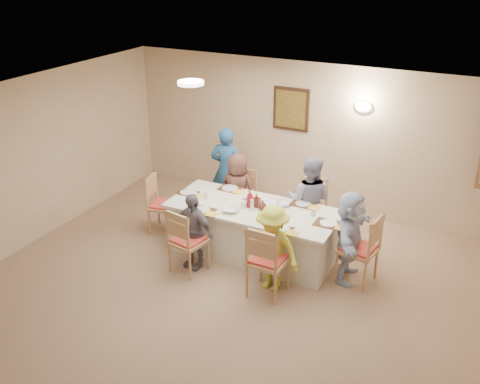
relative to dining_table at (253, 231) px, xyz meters
The scene contains 44 objects.
ground 1.63m from the dining_table, 87.09° to the right, with size 7.00×7.00×0.00m, color #9D7F64.
room_walls 1.95m from the dining_table, 87.09° to the right, with size 7.00×7.00×7.00m.
wall_picture 2.31m from the dining_table, 96.65° to the left, with size 0.62×0.05×0.72m.
wall_sconce 2.59m from the dining_table, 62.21° to the left, with size 0.26×0.09×0.18m, color white.
ceiling_light 2.28m from the dining_table, behind, with size 0.36×0.36×0.05m, color white.
dining_table is the anchor object (origin of this frame).
chair_back_left 1.00m from the dining_table, 126.87° to the left, with size 0.43×0.43×0.90m, color tan, non-canonical shape.
chair_back_right 1.00m from the dining_table, 53.13° to the left, with size 0.46×0.46×0.96m, color tan, non-canonical shape.
chair_front_left 1.01m from the dining_table, 126.87° to the right, with size 0.47×0.47×0.97m, color tan, non-canonical shape.
chair_front_right 1.01m from the dining_table, 53.13° to the right, with size 0.49×0.49×1.02m, color tan, non-canonical shape.
chair_left_end 1.55m from the dining_table, behind, with size 0.45×0.45×0.94m, color tan, non-canonical shape.
chair_right_end 1.56m from the dining_table, ahead, with size 0.49×0.49×1.01m, color tan, non-canonical shape.
diner_back_left 0.94m from the dining_table, 131.42° to the left, with size 0.63×0.42×1.24m, color brown.
diner_back_right 0.96m from the dining_table, 48.58° to the left, with size 0.75×0.62×1.41m, color #8E8FB0.
diner_front_left 0.93m from the dining_table, 131.42° to the right, with size 0.69×0.36×1.13m, color slate.
diner_front_right 0.93m from the dining_table, 48.58° to the right, with size 0.82×0.54×1.20m, color gold.
diner_right_end 1.44m from the dining_table, ahead, with size 0.50×1.23×1.29m, color silver.
caregiver 1.60m from the dining_table, 132.40° to the left, with size 0.61×0.48×1.47m, color #265C97.
placemat_fl 0.83m from the dining_table, 145.01° to the right, with size 0.37×0.27×0.01m, color #472B19.
plate_fl 0.83m from the dining_table, 145.01° to the right, with size 0.23×0.23×0.01m, color white.
napkin_fl 0.74m from the dining_table, 131.78° to the right, with size 0.15×0.15×0.01m, color yellow.
placemat_fr 0.83m from the dining_table, 34.99° to the right, with size 0.32×0.24×0.01m, color #472B19.
plate_fr 0.83m from the dining_table, 34.99° to the right, with size 0.24×0.24×0.02m, color white.
napkin_fr 0.99m from the dining_table, 31.07° to the right, with size 0.15×0.15×0.01m, color yellow.
placemat_bl 0.83m from the dining_table, 145.01° to the left, with size 0.34×0.25×0.01m, color #472B19.
plate_bl 0.83m from the dining_table, 145.01° to the left, with size 0.24×0.24×0.02m, color white.
napkin_bl 0.68m from the dining_table, 138.62° to the left, with size 0.15×0.15×0.01m, color yellow.
placemat_br 0.83m from the dining_table, 34.99° to the left, with size 0.36×0.27×0.01m, color #472B19.
plate_br 0.83m from the dining_table, 34.99° to the left, with size 0.22×0.22×0.01m, color white.
napkin_br 0.95m from the dining_table, 25.38° to the left, with size 0.15×0.15×0.01m, color yellow.
placemat_le 1.16m from the dining_table, behind, with size 0.32×0.24×0.01m, color #472B19.
plate_le 1.17m from the dining_table, behind, with size 0.23×0.23×0.01m, color white.
napkin_le 1.00m from the dining_table, behind, with size 0.15×0.15×0.01m, color yellow.
placemat_re 1.18m from the dining_table, ahead, with size 0.38×0.28×0.01m, color #472B19.
plate_re 1.19m from the dining_table, ahead, with size 0.23×0.23×0.01m, color white.
napkin_re 1.36m from the dining_table, ahead, with size 0.14×0.14×0.01m, color yellow.
teacup_a 0.94m from the dining_table, 158.13° to the right, with size 0.15×0.15×0.09m, color white.
teacup_b 0.80m from the dining_table, 51.95° to the left, with size 0.10×0.10×0.07m, color white.
bowl_a 0.54m from the dining_table, 130.66° to the right, with size 0.31×0.31×0.06m, color white.
bowl_b 0.60m from the dining_table, 34.73° to the left, with size 0.22×0.22×0.06m, color white.
condiment_ketchup 0.51m from the dining_table, behind, with size 0.11×0.11×0.26m, color #A20D20.
condiment_brown 0.48m from the dining_table, 56.80° to the left, with size 0.10×0.10×0.20m, color #551F16.
condiment_malt 0.48m from the dining_table, ahead, with size 0.13×0.13×0.15m, color #551F16.
drinking_glass 0.46m from the dining_table, 161.57° to the left, with size 0.07×0.07×0.11m, color silver.
Camera 1 is at (2.85, -4.61, 4.12)m, focal length 40.00 mm.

